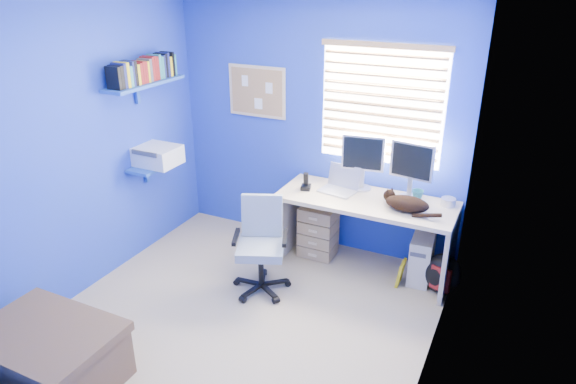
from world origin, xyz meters
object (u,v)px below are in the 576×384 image
at_px(cat, 407,204).
at_px(office_chair, 261,257).
at_px(desk, 364,234).
at_px(tower_pc, 422,256).
at_px(laptop, 338,181).

height_order(cat, office_chair, cat).
bearing_deg(cat, desk, -168.16).
distance_m(desk, cat, 0.60).
bearing_deg(office_chair, tower_pc, 32.11).
bearing_deg(desk, cat, -12.75).
distance_m(laptop, tower_pc, 1.05).
xyz_separation_m(laptop, tower_pc, (0.85, 0.04, -0.62)).
bearing_deg(cat, tower_pc, 73.63).
bearing_deg(laptop, tower_pc, 11.78).
relative_size(cat, office_chair, 0.45).
height_order(desk, tower_pc, desk).
xyz_separation_m(desk, office_chair, (-0.72, -0.71, -0.05)).
bearing_deg(tower_pc, desk, -175.51).
relative_size(laptop, office_chair, 0.39).
xyz_separation_m(laptop, cat, (0.70, -0.14, -0.04)).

